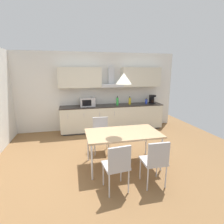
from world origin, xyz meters
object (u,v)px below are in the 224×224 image
chair_near_right (156,159)px  bottle_green (117,101)px  microwave (88,102)px  pendant_lamp (124,79)px  coffee_maker (152,99)px  chair_near_left (117,164)px  dining_table (123,134)px  bottle_blue (146,101)px  bottle_yellow (130,101)px  chair_far_left (101,131)px

chair_near_right → bottle_green: bearing=87.4°
microwave → pendant_lamp: 2.58m
coffee_maker → chair_near_left: 3.90m
dining_table → chair_near_right: size_ratio=1.77×
microwave → bottle_green: bearing=-3.3°
coffee_maker → bottle_green: 1.32m
bottle_blue → chair_near_right: bottle_blue is taller
microwave → bottle_blue: bearing=0.6°
microwave → bottle_yellow: size_ratio=1.76×
microwave → pendant_lamp: bearing=-77.8°
bottle_green → pendant_lamp: bearing=-101.9°
dining_table → pendant_lamp: 1.16m
chair_near_right → dining_table: bearing=112.8°
bottle_yellow → dining_table: bearing=-111.7°
bottle_green → chair_near_right: bearing=-92.6°
bottle_blue → bottle_yellow: bearing=179.6°
coffee_maker → chair_far_left: coffee_maker is taller
bottle_green → chair_near_left: 3.28m
coffee_maker → pendant_lamp: (-1.80, -2.40, 0.84)m
dining_table → chair_far_left: bearing=112.5°
chair_far_left → chair_near_right: (0.69, -1.65, 0.00)m
bottle_yellow → chair_near_left: 3.51m
dining_table → chair_far_left: size_ratio=1.77×
chair_far_left → pendant_lamp: size_ratio=2.72×
bottle_blue → dining_table: 2.88m
dining_table → chair_far_left: 0.91m
bottle_green → coffee_maker: bearing=3.6°
coffee_maker → bottle_green: size_ratio=0.95×
dining_table → chair_near_right: 0.91m
bottle_yellow → chair_near_right: bottle_yellow is taller
microwave → coffee_maker: size_ratio=1.60×
chair_far_left → chair_near_left: same height
microwave → dining_table: size_ratio=0.31×
coffee_maker → pendant_lamp: size_ratio=0.94×
bottle_yellow → bottle_green: (-0.47, -0.08, 0.02)m
bottle_yellow → chair_near_right: (-0.61, -3.23, -0.47)m
microwave → chair_far_left: 1.64m
bottle_yellow → dining_table: 2.60m
microwave → pendant_lamp: (0.52, -2.38, 0.85)m
microwave → chair_near_right: 3.35m
coffee_maker → microwave: bearing=-179.3°
chair_far_left → chair_near_left: bearing=-89.9°
chair_far_left → chair_near_left: size_ratio=1.00×
microwave → bottle_blue: (2.09, 0.02, -0.06)m
chair_near_right → microwave: bearing=105.1°
bottle_blue → chair_near_left: (-1.92, -3.22, -0.43)m
dining_table → pendant_lamp: bearing=180.0°
bottle_yellow → pendant_lamp: 2.73m
bottle_green → chair_far_left: bottle_green is taller
coffee_maker → chair_near_right: coffee_maker is taller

